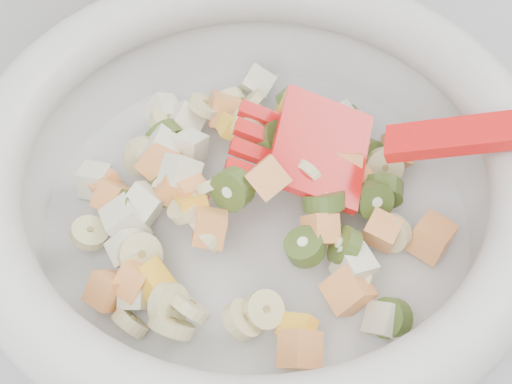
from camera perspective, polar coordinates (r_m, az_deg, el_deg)
mixing_bowl at (r=0.48m, az=0.09°, el=0.57°), size 0.42×0.37×0.16m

